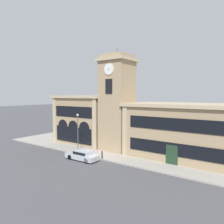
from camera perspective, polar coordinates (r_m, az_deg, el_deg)
The scene contains 8 objects.
ground_plane at distance 31.37m, azimuth -4.64°, elevation -11.98°, with size 300.00×300.00×0.00m, color #4C4C51.
sidewalk_kerb at distance 36.43m, azimuth 2.24°, elevation -9.51°, with size 42.63×13.21×0.15m.
clock_tower at distance 34.57m, azimuth 1.37°, elevation 2.33°, with size 5.08×5.08×16.29m.
town_hall_left_wing at distance 40.91m, azimuth -6.23°, elevation -1.81°, with size 11.17×8.46×8.78m.
town_hall_right_wing at distance 32.02m, azimuth 17.92°, elevation -4.72°, with size 15.53×8.46×7.71m.
parked_car_near at distance 30.57m, azimuth -7.77°, elevation -11.07°, with size 4.81×1.94×1.33m.
street_lamp at distance 33.44m, azimuth -8.94°, elevation -3.96°, with size 0.36×0.36×5.89m.
bollard at distance 30.63m, azimuth -2.61°, elevation -11.08°, with size 0.18×0.18×1.06m.
Camera 1 is at (19.64, -22.79, 8.89)m, focal length 35.00 mm.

